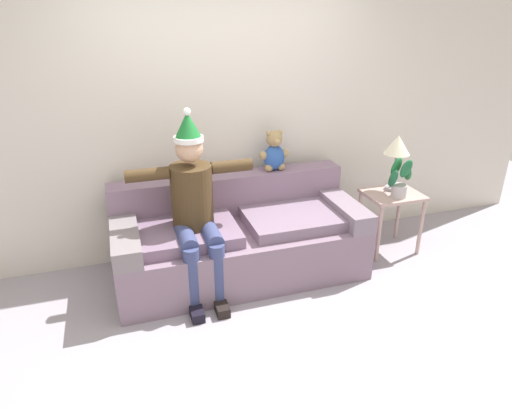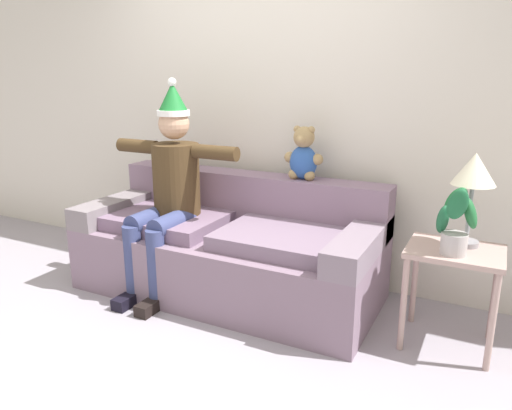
% 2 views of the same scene
% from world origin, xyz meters
% --- Properties ---
extents(ground_plane, '(10.00, 10.00, 0.00)m').
position_xyz_m(ground_plane, '(0.00, 0.00, 0.00)').
color(ground_plane, '#9A939E').
extents(back_wall, '(7.00, 0.10, 2.70)m').
position_xyz_m(back_wall, '(0.00, 1.55, 1.35)').
color(back_wall, beige).
rests_on(back_wall, ground_plane).
extents(couch, '(2.16, 0.94, 0.83)m').
position_xyz_m(couch, '(0.00, 1.00, 0.33)').
color(couch, slate).
rests_on(couch, ground_plane).
extents(person_seated, '(1.02, 0.77, 1.53)m').
position_xyz_m(person_seated, '(-0.41, 0.83, 0.78)').
color(person_seated, '#44311B').
rests_on(person_seated, ground_plane).
extents(teddy_bear, '(0.29, 0.17, 0.38)m').
position_xyz_m(teddy_bear, '(0.44, 1.30, 1.00)').
color(teddy_bear, '#2D55A5').
rests_on(teddy_bear, couch).
extents(side_table, '(0.52, 0.43, 0.60)m').
position_xyz_m(side_table, '(1.52, 0.93, 0.49)').
color(side_table, tan).
rests_on(side_table, ground_plane).
extents(table_lamp, '(0.24, 0.24, 0.54)m').
position_xyz_m(table_lamp, '(1.56, 1.02, 1.02)').
color(table_lamp, gray).
rests_on(table_lamp, side_table).
extents(potted_plant, '(0.24, 0.22, 0.40)m').
position_xyz_m(potted_plant, '(1.51, 0.84, 0.78)').
color(potted_plant, '#B4ADAE').
rests_on(potted_plant, side_table).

